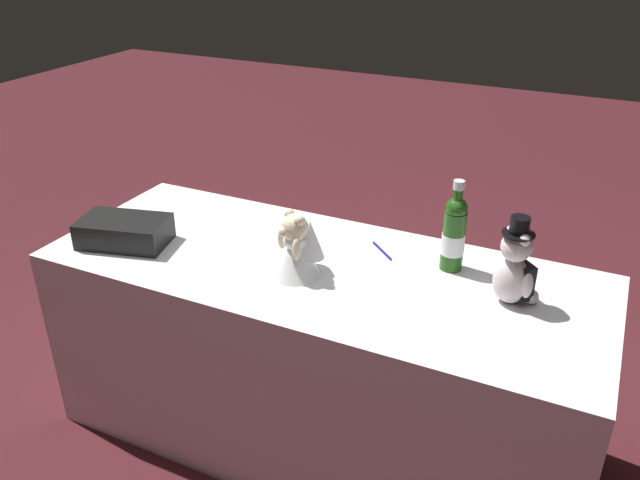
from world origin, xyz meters
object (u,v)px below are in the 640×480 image
at_px(champagne_bottle, 454,233).
at_px(signing_pen, 383,251).
at_px(teddy_bear_bride, 298,247).
at_px(teddy_bear_groom, 515,269).
at_px(gift_case_black, 124,231).

distance_m(champagne_bottle, signing_pen, 0.28).
xyz_separation_m(teddy_bear_bride, champagne_bottle, (-0.46, -0.25, 0.04)).
xyz_separation_m(teddy_bear_groom, champagne_bottle, (0.23, -0.12, 0.02)).
relative_size(teddy_bear_bride, gift_case_black, 0.65).
height_order(teddy_bear_groom, champagne_bottle, champagne_bottle).
bearing_deg(teddy_bear_groom, champagne_bottle, -28.62).
distance_m(teddy_bear_bride, gift_case_black, 0.68).
distance_m(teddy_bear_groom, gift_case_black, 1.38).
bearing_deg(signing_pen, teddy_bear_bride, 51.50).
height_order(teddy_bear_groom, signing_pen, teddy_bear_groom).
bearing_deg(gift_case_black, champagne_bottle, -163.54).
relative_size(teddy_bear_groom, signing_pen, 2.55).
bearing_deg(teddy_bear_bride, teddy_bear_groom, -169.23).
bearing_deg(teddy_bear_groom, gift_case_black, 8.80).
relative_size(champagne_bottle, gift_case_black, 0.91).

